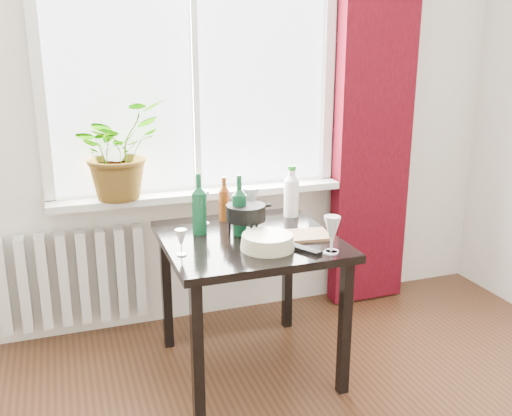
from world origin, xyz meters
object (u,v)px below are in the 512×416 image
object	(u,v)px
potted_plant	(118,150)
wine_bottle_left	(199,204)
bottle_amber	(224,199)
wineglass_back_center	(251,205)
wineglass_back_left	(202,207)
table	(249,254)
cleaning_bottle	(291,191)
plate_stack	(268,242)
radiator	(74,278)
wineglass_front_right	(331,234)
wine_bottle_right	(239,205)
fondue_pot	(246,219)
tv_remote	(306,250)
cutting_board	(301,236)
wineglass_front_left	(181,242)
wineglass_far_right	(333,235)

from	to	relation	value
potted_plant	wine_bottle_left	distance (m)	0.60
bottle_amber	wineglass_back_center	distance (m)	0.16
wineglass_back_left	table	bearing A→B (deg)	-59.50
cleaning_bottle	plate_stack	size ratio (longest dim) A/B	1.13
radiator	wineglass_front_right	bearing A→B (deg)	-40.59
wine_bottle_right	fondue_pot	size ratio (longest dim) A/B	1.35
table	cleaning_bottle	world-z (taller)	cleaning_bottle
tv_remote	cutting_board	distance (m)	0.21
wineglass_back_left	wineglass_front_left	bearing A→B (deg)	-116.08
cleaning_bottle	wineglass_front_right	xyz separation A→B (m)	(-0.05, -0.60, -0.05)
fondue_pot	wineglass_back_left	bearing A→B (deg)	103.70
wine_bottle_left	fondue_pot	distance (m)	0.25
table	wineglass_far_right	size ratio (longest dim) A/B	4.98
wine_bottle_right	cleaning_bottle	bearing A→B (deg)	29.22
table	cleaning_bottle	size ratio (longest dim) A/B	2.91
wineglass_front_right	tv_remote	size ratio (longest dim) A/B	1.15
potted_plant	wine_bottle_right	distance (m)	0.77
wineglass_back_center	tv_remote	distance (m)	0.50
wineglass_back_center	cutting_board	distance (m)	0.35
wineglass_far_right	wineglass_back_center	bearing A→B (deg)	112.80
wineglass_back_left	wine_bottle_left	bearing A→B (deg)	-109.55
potted_plant	bottle_amber	bearing A→B (deg)	-27.38
table	wineglass_back_center	bearing A→B (deg)	68.59
bottle_amber	radiator	bearing A→B (deg)	158.18
plate_stack	wine_bottle_right	bearing A→B (deg)	103.95
potted_plant	cleaning_bottle	world-z (taller)	potted_plant
cleaning_bottle	cutting_board	size ratio (longest dim) A/B	1.03
plate_stack	tv_remote	xyz separation A→B (m)	(0.15, -0.09, -0.03)
plate_stack	wineglass_front_left	bearing A→B (deg)	172.53
radiator	cutting_board	xyz separation A→B (m)	(1.10, -0.72, 0.37)
radiator	cutting_board	bearing A→B (deg)	-33.26
wine_bottle_left	wine_bottle_right	xyz separation A→B (m)	(0.19, -0.08, -0.00)
potted_plant	cleaning_bottle	xyz separation A→B (m)	(0.90, -0.32, -0.23)
wine_bottle_left	wine_bottle_right	size ratio (longest dim) A/B	1.02
wineglass_back_center	bottle_amber	bearing A→B (deg)	136.52
cleaning_bottle	fondue_pot	bearing A→B (deg)	-147.61
wineglass_front_left	wine_bottle_left	bearing A→B (deg)	60.66
wine_bottle_left	wineglass_front_right	bearing A→B (deg)	-43.42
bottle_amber	fondue_pot	size ratio (longest dim) A/B	1.07
wineglass_back_center	fondue_pot	world-z (taller)	wineglass_back_center
table	plate_stack	size ratio (longest dim) A/B	3.29
wineglass_front_right	wine_bottle_left	bearing A→B (deg)	136.58
wineglass_back_center	fondue_pot	bearing A→B (deg)	-117.22
wineglass_front_right	table	bearing A→B (deg)	129.79
table	wine_bottle_right	distance (m)	0.26
plate_stack	cutting_board	bearing A→B (deg)	25.21
bottle_amber	cleaning_bottle	xyz separation A→B (m)	(0.38, -0.05, 0.02)
cleaning_bottle	cutting_board	xyz separation A→B (m)	(-0.09, -0.35, -0.14)
table	cutting_board	xyz separation A→B (m)	(0.25, -0.09, 0.10)
wine_bottle_left	fondue_pot	bearing A→B (deg)	-22.27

